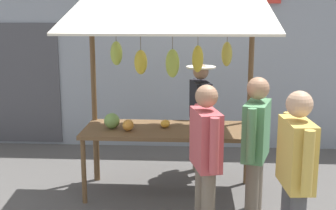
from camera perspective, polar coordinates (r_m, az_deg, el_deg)
The scene contains 7 objects.
ground_plane at distance 6.17m, azimuth 0.17°, elevation -10.84°, with size 40.00×40.00×0.00m, color #514F4C.
street_backdrop at distance 7.92m, azimuth 0.69°, elevation 6.94°, with size 9.00×0.30×3.40m.
market_stall at distance 5.79m, azimuth -0.18°, elevation 3.53°, with size 2.50×1.46×2.50m.
vendor_with_sunhat at distance 6.59m, azimuth 4.05°, elevation -0.65°, with size 0.42×0.68×1.62m.
shopper_with_ponytail at distance 4.22m, azimuth 15.60°, elevation -7.81°, with size 0.26×0.72×1.71m.
shopper_with_shopping_bag at distance 4.91m, azimuth 10.89°, elevation -4.80°, with size 0.36×0.70×1.71m.
shopper_in_striped_shirt at distance 4.62m, azimuth 4.70°, elevation -6.04°, with size 0.33×0.69×1.67m.
Camera 1 is at (-0.32, 5.68, 2.39)m, focal length 48.90 mm.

